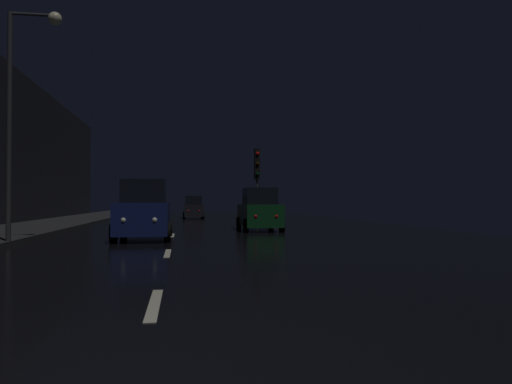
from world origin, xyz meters
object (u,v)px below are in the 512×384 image
at_px(streetlamp_overhead, 24,91).
at_px(car_distant_taillights, 193,208).
at_px(traffic_light_far_right, 257,170).
at_px(car_parked_right_far, 259,211).
at_px(car_approaching_headlights, 144,212).

relative_size(streetlamp_overhead, car_distant_taillights, 2.07).
bearing_deg(traffic_light_far_right, car_parked_right_far, -9.13).
bearing_deg(traffic_light_far_right, streetlamp_overhead, -38.07).
height_order(traffic_light_far_right, car_approaching_headlights, traffic_light_far_right).
distance_m(traffic_light_far_right, streetlamp_overhead, 16.43).
height_order(streetlamp_overhead, car_distant_taillights, streetlamp_overhead).
relative_size(car_approaching_headlights, car_parked_right_far, 1.08).
bearing_deg(streetlamp_overhead, traffic_light_far_right, 53.47).
bearing_deg(car_distant_taillights, traffic_light_far_right, -162.20).
xyz_separation_m(traffic_light_far_right, car_parked_right_far, (-0.80, -6.00, -2.43)).
relative_size(traffic_light_far_right, car_distant_taillights, 1.26).
distance_m(car_approaching_headlights, car_distant_taillights, 22.33).
xyz_separation_m(traffic_light_far_right, car_distant_taillights, (-3.62, 11.28, -2.53)).
relative_size(streetlamp_overhead, car_parked_right_far, 1.86).
relative_size(car_parked_right_far, car_distant_taillights, 1.12).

